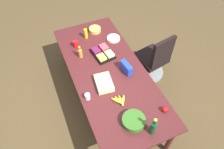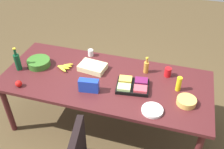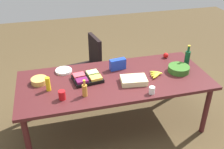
{
  "view_description": "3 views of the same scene",
  "coord_description": "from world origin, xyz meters",
  "px_view_note": "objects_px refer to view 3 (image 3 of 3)",
  "views": [
    {
      "loc": [
        -1.85,
        0.73,
        3.09
      ],
      "look_at": [
        -0.12,
        -0.01,
        0.82
      ],
      "focal_mm": 33.41,
      "sensor_mm": 36.0,
      "label": 1
    },
    {
      "loc": [
        0.75,
        -2.22,
        2.65
      ],
      "look_at": [
        0.07,
        0.07,
        0.8
      ],
      "focal_mm": 40.98,
      "sensor_mm": 36.0,
      "label": 2
    },
    {
      "loc": [
        0.76,
        2.75,
        2.51
      ],
      "look_at": [
        0.04,
        0.03,
        0.86
      ],
      "focal_mm": 41.61,
      "sensor_mm": 36.0,
      "label": 3
    }
  ],
  "objects_px": {
    "paper_plate_stack": "(64,71)",
    "conference_table": "(115,83)",
    "mustard_bottle": "(48,84)",
    "banana_bunch": "(156,74)",
    "chip_bowl": "(39,81)",
    "apple_red": "(166,55)",
    "wine_bottle": "(187,58)",
    "office_chair": "(87,73)",
    "dressing_bottle": "(85,90)",
    "chip_bag_blue": "(118,64)",
    "fruit_platter": "(87,78)",
    "salad_bowl": "(179,69)",
    "paper_cup": "(152,90)",
    "red_solo_cup": "(62,95)",
    "sheet_cake": "(134,80)"
  },
  "relations": [
    {
      "from": "paper_plate_stack",
      "to": "conference_table",
      "type": "bearing_deg",
      "value": 149.92
    },
    {
      "from": "conference_table",
      "to": "mustard_bottle",
      "type": "height_order",
      "value": "mustard_bottle"
    },
    {
      "from": "banana_bunch",
      "to": "chip_bowl",
      "type": "relative_size",
      "value": 0.99
    },
    {
      "from": "apple_red",
      "to": "wine_bottle",
      "type": "distance_m",
      "value": 0.35
    },
    {
      "from": "office_chair",
      "to": "dressing_bottle",
      "type": "distance_m",
      "value": 1.35
    },
    {
      "from": "paper_plate_stack",
      "to": "wine_bottle",
      "type": "xyz_separation_m",
      "value": [
        -1.69,
        0.25,
        0.1
      ]
    },
    {
      "from": "chip_bag_blue",
      "to": "wine_bottle",
      "type": "xyz_separation_m",
      "value": [
        -0.97,
        0.13,
        0.04
      ]
    },
    {
      "from": "fruit_platter",
      "to": "salad_bowl",
      "type": "distance_m",
      "value": 1.23
    },
    {
      "from": "conference_table",
      "to": "dressing_bottle",
      "type": "bearing_deg",
      "value": 32.19
    },
    {
      "from": "conference_table",
      "to": "paper_cup",
      "type": "height_order",
      "value": "paper_cup"
    },
    {
      "from": "conference_table",
      "to": "paper_plate_stack",
      "type": "relative_size",
      "value": 11.16
    },
    {
      "from": "conference_table",
      "to": "red_solo_cup",
      "type": "height_order",
      "value": "red_solo_cup"
    },
    {
      "from": "mustard_bottle",
      "to": "salad_bowl",
      "type": "bearing_deg",
      "value": -179.46
    },
    {
      "from": "chip_bag_blue",
      "to": "paper_plate_stack",
      "type": "bearing_deg",
      "value": -9.0
    },
    {
      "from": "dressing_bottle",
      "to": "paper_plate_stack",
      "type": "height_order",
      "value": "dressing_bottle"
    },
    {
      "from": "office_chair",
      "to": "mustard_bottle",
      "type": "xyz_separation_m",
      "value": [
        0.62,
        1.01,
        0.5
      ]
    },
    {
      "from": "office_chair",
      "to": "fruit_platter",
      "type": "distance_m",
      "value": 1.01
    },
    {
      "from": "banana_bunch",
      "to": "paper_plate_stack",
      "type": "relative_size",
      "value": 0.92
    },
    {
      "from": "wine_bottle",
      "to": "red_solo_cup",
      "type": "bearing_deg",
      "value": 12.23
    },
    {
      "from": "fruit_platter",
      "to": "chip_bowl",
      "type": "height_order",
      "value": "fruit_platter"
    },
    {
      "from": "fruit_platter",
      "to": "office_chair",
      "type": "bearing_deg",
      "value": -97.89
    },
    {
      "from": "apple_red",
      "to": "wine_bottle",
      "type": "bearing_deg",
      "value": 122.09
    },
    {
      "from": "dressing_bottle",
      "to": "paper_plate_stack",
      "type": "relative_size",
      "value": 0.97
    },
    {
      "from": "fruit_platter",
      "to": "apple_red",
      "type": "distance_m",
      "value": 1.29
    },
    {
      "from": "conference_table",
      "to": "paper_plate_stack",
      "type": "height_order",
      "value": "paper_plate_stack"
    },
    {
      "from": "red_solo_cup",
      "to": "paper_plate_stack",
      "type": "bearing_deg",
      "value": -96.86
    },
    {
      "from": "fruit_platter",
      "to": "banana_bunch",
      "type": "height_order",
      "value": "fruit_platter"
    },
    {
      "from": "dressing_bottle",
      "to": "chip_bowl",
      "type": "bearing_deg",
      "value": -39.82
    },
    {
      "from": "conference_table",
      "to": "office_chair",
      "type": "bearing_deg",
      "value": -77.09
    },
    {
      "from": "banana_bunch",
      "to": "wine_bottle",
      "type": "relative_size",
      "value": 0.67
    },
    {
      "from": "banana_bunch",
      "to": "dressing_bottle",
      "type": "relative_size",
      "value": 0.95
    },
    {
      "from": "chip_bowl",
      "to": "banana_bunch",
      "type": "bearing_deg",
      "value": 172.09
    },
    {
      "from": "mustard_bottle",
      "to": "paper_plate_stack",
      "type": "relative_size",
      "value": 0.8
    },
    {
      "from": "paper_cup",
      "to": "dressing_bottle",
      "type": "distance_m",
      "value": 0.78
    },
    {
      "from": "paper_plate_stack",
      "to": "salad_bowl",
      "type": "height_order",
      "value": "salad_bowl"
    },
    {
      "from": "sheet_cake",
      "to": "chip_bag_blue",
      "type": "bearing_deg",
      "value": -75.66
    },
    {
      "from": "paper_cup",
      "to": "chip_bowl",
      "type": "distance_m",
      "value": 1.4
    },
    {
      "from": "sheet_cake",
      "to": "fruit_platter",
      "type": "xyz_separation_m",
      "value": [
        0.55,
        -0.2,
        -0.0
      ]
    },
    {
      "from": "conference_table",
      "to": "office_chair",
      "type": "relative_size",
      "value": 2.54
    },
    {
      "from": "office_chair",
      "to": "fruit_platter",
      "type": "xyz_separation_m",
      "value": [
        0.13,
        0.9,
        0.44
      ]
    },
    {
      "from": "red_solo_cup",
      "to": "paper_plate_stack",
      "type": "xyz_separation_m",
      "value": [
        -0.08,
        -0.63,
        -0.04
      ]
    },
    {
      "from": "paper_cup",
      "to": "apple_red",
      "type": "bearing_deg",
      "value": -124.17
    },
    {
      "from": "wine_bottle",
      "to": "sheet_cake",
      "type": "bearing_deg",
      "value": 16.25
    },
    {
      "from": "conference_table",
      "to": "dressing_bottle",
      "type": "height_order",
      "value": "dressing_bottle"
    },
    {
      "from": "paper_cup",
      "to": "chip_bowl",
      "type": "relative_size",
      "value": 0.44
    },
    {
      "from": "paper_plate_stack",
      "to": "fruit_platter",
      "type": "bearing_deg",
      "value": 132.27
    },
    {
      "from": "fruit_platter",
      "to": "paper_cup",
      "type": "bearing_deg",
      "value": 144.5
    },
    {
      "from": "sheet_cake",
      "to": "chip_bowl",
      "type": "distance_m",
      "value": 1.18
    },
    {
      "from": "fruit_platter",
      "to": "apple_red",
      "type": "xyz_separation_m",
      "value": [
        -1.24,
        -0.34,
        0.01
      ]
    },
    {
      "from": "wine_bottle",
      "to": "salad_bowl",
      "type": "distance_m",
      "value": 0.25
    }
  ]
}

